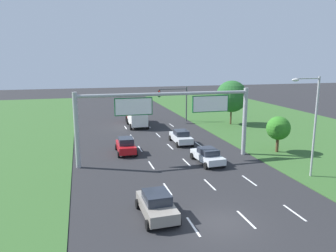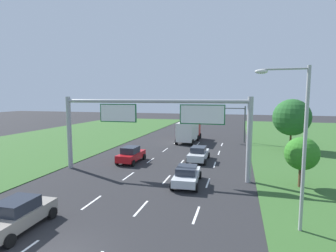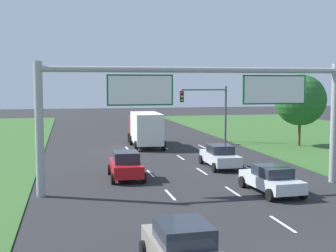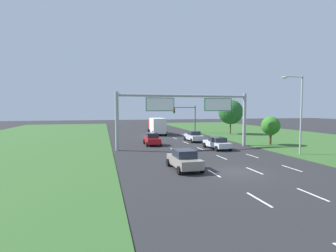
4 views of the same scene
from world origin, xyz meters
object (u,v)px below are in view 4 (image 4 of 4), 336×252
at_px(street_lamp, 298,108).
at_px(car_far_ahead, 184,160).
at_px(car_near_red, 152,139).
at_px(sign_gantry, 186,109).
at_px(car_mid_lane, 194,136).
at_px(traffic_light_mast, 186,114).
at_px(roadside_tree_mid, 271,126).
at_px(car_lead_silver, 217,143).
at_px(roadside_tree_far, 231,112).
at_px(box_truck, 157,126).

bearing_deg(street_lamp, car_far_ahead, -165.31).
xyz_separation_m(car_near_red, sign_gantry, (3.72, -3.61, 4.08)).
xyz_separation_m(car_mid_lane, sign_gantry, (-3.18, -6.07, 4.12)).
bearing_deg(traffic_light_mast, roadside_tree_mid, -73.71).
height_order(car_far_ahead, roadside_tree_mid, roadside_tree_mid).
relative_size(sign_gantry, roadside_tree_mid, 4.38).
xyz_separation_m(car_lead_silver, roadside_tree_far, (10.53, 16.88, 3.59)).
xyz_separation_m(car_near_red, box_truck, (3.59, 14.48, 0.88)).
bearing_deg(roadside_tree_far, car_near_red, -147.06).
height_order(car_lead_silver, sign_gantry, sign_gantry).
bearing_deg(car_far_ahead, traffic_light_mast, 70.01).
distance_m(car_near_red, car_mid_lane, 7.33).
xyz_separation_m(car_near_red, street_lamp, (13.89, -11.21, 4.24)).
height_order(car_mid_lane, car_far_ahead, car_far_ahead).
xyz_separation_m(box_truck, sign_gantry, (0.13, -18.09, 3.20)).
xyz_separation_m(car_far_ahead, street_lamp, (13.96, 3.66, 4.26)).
height_order(car_near_red, car_far_ahead, car_near_red).
height_order(car_far_ahead, sign_gantry, sign_gantry).
height_order(roadside_tree_mid, roadside_tree_far, roadside_tree_far).
distance_m(sign_gantry, street_lamp, 12.70).
distance_m(car_near_red, roadside_tree_mid, 16.34).
distance_m(car_near_red, sign_gantry, 6.60).
relative_size(car_mid_lane, sign_gantry, 0.26).
bearing_deg(traffic_light_mast, roadside_tree_far, -29.59).
relative_size(car_lead_silver, car_mid_lane, 1.00).
distance_m(car_far_ahead, box_truck, 29.59).
distance_m(roadside_tree_mid, roadside_tree_far, 15.56).
relative_size(car_far_ahead, traffic_light_mast, 0.75).
bearing_deg(car_mid_lane, street_lamp, -62.04).
relative_size(car_mid_lane, roadside_tree_far, 0.66).
distance_m(sign_gantry, traffic_light_mast, 20.44).
relative_size(car_mid_lane, box_truck, 0.57).
bearing_deg(street_lamp, car_lead_silver, 139.39).
xyz_separation_m(street_lamp, roadside_tree_mid, (1.87, 7.31, -2.42)).
relative_size(car_lead_silver, roadside_tree_mid, 1.13).
bearing_deg(car_near_red, car_lead_silver, -35.94).
bearing_deg(roadside_tree_far, traffic_light_mast, 150.41).
bearing_deg(roadside_tree_far, sign_gantry, -132.82).
height_order(box_truck, sign_gantry, sign_gantry).
bearing_deg(car_near_red, roadside_tree_far, 34.19).
relative_size(car_near_red, car_far_ahead, 0.98).
relative_size(car_near_red, box_truck, 0.52).
bearing_deg(sign_gantry, car_far_ahead, -108.60).
bearing_deg(box_truck, traffic_light_mast, 13.53).
xyz_separation_m(street_lamp, roadside_tree_far, (3.79, 22.66, -0.74)).
distance_m(car_near_red, roadside_tree_far, 21.36).
xyz_separation_m(sign_gantry, street_lamp, (10.17, -7.60, 0.16)).
height_order(street_lamp, roadside_tree_mid, street_lamp).
height_order(car_mid_lane, roadside_tree_mid, roadside_tree_mid).
bearing_deg(car_far_ahead, roadside_tree_mid, 32.91).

